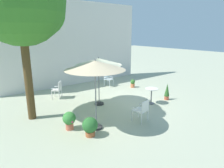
{
  "coord_description": "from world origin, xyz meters",
  "views": [
    {
      "loc": [
        -6.09,
        -7.4,
        3.42
      ],
      "look_at": [
        0.0,
        0.49,
        0.79
      ],
      "focal_mm": 31.87,
      "sensor_mm": 36.0,
      "label": 1
    }
  ],
  "objects_px": {
    "potted_plant_1": "(167,91)",
    "potted_plant_3": "(133,83)",
    "patio_chair_0": "(142,109)",
    "shade_tree": "(21,0)",
    "patio_umbrella_1": "(98,62)",
    "potted_plant_2": "(90,126)",
    "cafe_table_0": "(151,93)",
    "patio_umbrella_0": "(95,66)",
    "potted_plant_0": "(69,119)",
    "patio_chair_1": "(108,78)",
    "patio_chair_2": "(58,89)"
  },
  "relations": [
    {
      "from": "patio_chair_1",
      "to": "potted_plant_1",
      "type": "bearing_deg",
      "value": -78.61
    },
    {
      "from": "potted_plant_2",
      "to": "potted_plant_3",
      "type": "height_order",
      "value": "potted_plant_2"
    },
    {
      "from": "potted_plant_0",
      "to": "potted_plant_2",
      "type": "height_order",
      "value": "potted_plant_0"
    },
    {
      "from": "patio_chair_0",
      "to": "shade_tree",
      "type": "bearing_deg",
      "value": 137.62
    },
    {
      "from": "patio_chair_1",
      "to": "potted_plant_3",
      "type": "bearing_deg",
      "value": -49.77
    },
    {
      "from": "patio_umbrella_0",
      "to": "patio_chair_1",
      "type": "xyz_separation_m",
      "value": [
        3.81,
        4.45,
        -1.78
      ]
    },
    {
      "from": "patio_umbrella_1",
      "to": "patio_chair_1",
      "type": "distance_m",
      "value": 3.74
    },
    {
      "from": "shade_tree",
      "to": "potted_plant_3",
      "type": "bearing_deg",
      "value": 7.56
    },
    {
      "from": "potted_plant_3",
      "to": "potted_plant_1",
      "type": "bearing_deg",
      "value": -94.77
    },
    {
      "from": "potted_plant_1",
      "to": "potted_plant_2",
      "type": "bearing_deg",
      "value": -171.62
    },
    {
      "from": "patio_umbrella_1",
      "to": "potted_plant_2",
      "type": "xyz_separation_m",
      "value": [
        -1.93,
        -2.31,
        -1.7
      ]
    },
    {
      "from": "patio_umbrella_0",
      "to": "patio_umbrella_1",
      "type": "relative_size",
      "value": 1.11
    },
    {
      "from": "potted_plant_1",
      "to": "potted_plant_3",
      "type": "distance_m",
      "value": 2.81
    },
    {
      "from": "patio_chair_0",
      "to": "potted_plant_2",
      "type": "relative_size",
      "value": 1.31
    },
    {
      "from": "cafe_table_0",
      "to": "patio_chair_0",
      "type": "bearing_deg",
      "value": -148.32
    },
    {
      "from": "shade_tree",
      "to": "patio_umbrella_1",
      "type": "relative_size",
      "value": 2.65
    },
    {
      "from": "patio_umbrella_0",
      "to": "potted_plant_0",
      "type": "distance_m",
      "value": 2.15
    },
    {
      "from": "patio_umbrella_1",
      "to": "patio_chair_2",
      "type": "bearing_deg",
      "value": 119.6
    },
    {
      "from": "cafe_table_0",
      "to": "potted_plant_1",
      "type": "height_order",
      "value": "potted_plant_1"
    },
    {
      "from": "patio_chair_2",
      "to": "cafe_table_0",
      "type": "bearing_deg",
      "value": -47.48
    },
    {
      "from": "potted_plant_0",
      "to": "potted_plant_1",
      "type": "relative_size",
      "value": 0.78
    },
    {
      "from": "patio_chair_2",
      "to": "patio_chair_0",
      "type": "bearing_deg",
      "value": -72.78
    },
    {
      "from": "potted_plant_0",
      "to": "potted_plant_3",
      "type": "bearing_deg",
      "value": 25.42
    },
    {
      "from": "shade_tree",
      "to": "patio_chair_0",
      "type": "xyz_separation_m",
      "value": [
        3.26,
        -2.97,
        -3.99
      ]
    },
    {
      "from": "patio_chair_2",
      "to": "potted_plant_1",
      "type": "distance_m",
      "value": 5.68
    },
    {
      "from": "potted_plant_2",
      "to": "potted_plant_3",
      "type": "relative_size",
      "value": 1.28
    },
    {
      "from": "patio_chair_1",
      "to": "potted_plant_1",
      "type": "distance_m",
      "value": 4.12
    },
    {
      "from": "cafe_table_0",
      "to": "patio_chair_2",
      "type": "bearing_deg",
      "value": 132.52
    },
    {
      "from": "patio_chair_2",
      "to": "potted_plant_3",
      "type": "height_order",
      "value": "patio_chair_2"
    },
    {
      "from": "cafe_table_0",
      "to": "patio_chair_2",
      "type": "distance_m",
      "value": 4.82
    },
    {
      "from": "potted_plant_2",
      "to": "patio_umbrella_0",
      "type": "bearing_deg",
      "value": 35.55
    },
    {
      "from": "patio_umbrella_1",
      "to": "patio_chair_1",
      "type": "relative_size",
      "value": 2.57
    },
    {
      "from": "potted_plant_0",
      "to": "shade_tree",
      "type": "bearing_deg",
      "value": 111.39
    },
    {
      "from": "patio_chair_0",
      "to": "potted_plant_2",
      "type": "height_order",
      "value": "patio_chair_0"
    },
    {
      "from": "potted_plant_2",
      "to": "patio_chair_2",
      "type": "bearing_deg",
      "value": 80.4
    },
    {
      "from": "patio_umbrella_1",
      "to": "patio_chair_0",
      "type": "distance_m",
      "value": 3.02
    },
    {
      "from": "cafe_table_0",
      "to": "patio_chair_2",
      "type": "relative_size",
      "value": 0.86
    },
    {
      "from": "shade_tree",
      "to": "patio_umbrella_1",
      "type": "xyz_separation_m",
      "value": [
        3.0,
        -0.39,
        -2.44
      ]
    },
    {
      "from": "patio_umbrella_1",
      "to": "potted_plant_3",
      "type": "xyz_separation_m",
      "value": [
        3.39,
        1.24,
        -1.79
      ]
    },
    {
      "from": "patio_umbrella_0",
      "to": "potted_plant_1",
      "type": "height_order",
      "value": "patio_umbrella_0"
    },
    {
      "from": "cafe_table_0",
      "to": "potted_plant_1",
      "type": "xyz_separation_m",
      "value": [
        1.08,
        -0.1,
        -0.09
      ]
    },
    {
      "from": "patio_umbrella_0",
      "to": "patio_chair_2",
      "type": "distance_m",
      "value": 4.45
    },
    {
      "from": "patio_umbrella_0",
      "to": "patio_chair_1",
      "type": "bearing_deg",
      "value": 49.44
    },
    {
      "from": "potted_plant_3",
      "to": "patio_chair_2",
      "type": "bearing_deg",
      "value": 169.41
    },
    {
      "from": "patio_umbrella_0",
      "to": "potted_plant_3",
      "type": "height_order",
      "value": "patio_umbrella_0"
    },
    {
      "from": "shade_tree",
      "to": "patio_chair_0",
      "type": "relative_size",
      "value": 7.02
    },
    {
      "from": "potted_plant_0",
      "to": "potted_plant_1",
      "type": "distance_m",
      "value": 5.43
    },
    {
      "from": "patio_chair_0",
      "to": "potted_plant_3",
      "type": "bearing_deg",
      "value": 50.66
    },
    {
      "from": "potted_plant_3",
      "to": "patio_chair_1",
      "type": "bearing_deg",
      "value": 130.23
    },
    {
      "from": "patio_umbrella_0",
      "to": "shade_tree",
      "type": "bearing_deg",
      "value": 122.9
    }
  ]
}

